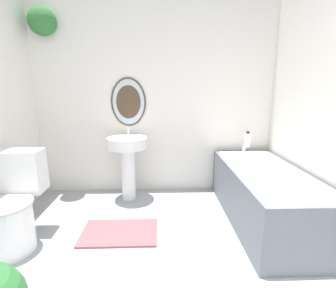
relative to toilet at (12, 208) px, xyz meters
The scene contains 6 objects.
wall_back 1.83m from the toilet, 46.32° to the left, with size 3.00×0.30×2.40m.
toilet is the anchor object (origin of this frame).
pedestal_sink 1.22m from the toilet, 45.30° to the left, with size 0.46×0.46×0.85m.
bathtub 2.27m from the toilet, ahead, with size 0.68×1.53×0.61m.
shampoo_bottle 2.48m from the toilet, 22.42° to the left, with size 0.07×0.07×0.19m.
bath_mat 0.91m from the toilet, ahead, with size 0.68×0.43×0.02m.
Camera 1 is at (0.05, -0.26, 1.30)m, focal length 26.00 mm.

